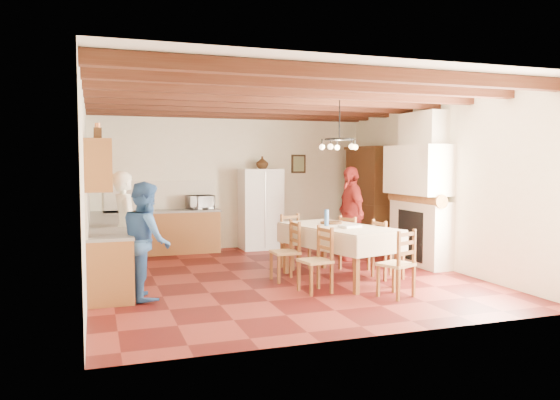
{
  "coord_description": "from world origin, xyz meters",
  "views": [
    {
      "loc": [
        -2.88,
        -8.42,
        1.89
      ],
      "look_at": [
        0.1,
        0.3,
        1.25
      ],
      "focal_mm": 35.0,
      "sensor_mm": 36.0,
      "label": 1
    }
  ],
  "objects_px": {
    "refrigerator": "(260,209)",
    "person_woman_blue": "(146,240)",
    "chair_left_near": "(315,260)",
    "microwave": "(200,202)",
    "chair_left_far": "(285,251)",
    "person_man": "(126,227)",
    "chair_right_far": "(354,243)",
    "chair_end_near": "(396,263)",
    "person_woman_red": "(351,213)",
    "chair_right_near": "(388,249)",
    "dining_table": "(339,231)",
    "chair_end_far": "(295,241)",
    "hutch": "(368,198)"
  },
  "relations": [
    {
      "from": "refrigerator",
      "to": "person_woman_red",
      "type": "relative_size",
      "value": 0.96
    },
    {
      "from": "chair_left_far",
      "to": "person_man",
      "type": "distance_m",
      "value": 2.52
    },
    {
      "from": "dining_table",
      "to": "chair_right_far",
      "type": "xyz_separation_m",
      "value": [
        0.61,
        0.65,
        -0.31
      ]
    },
    {
      "from": "chair_left_near",
      "to": "dining_table",
      "type": "bearing_deg",
      "value": 125.3
    },
    {
      "from": "chair_right_near",
      "to": "person_woman_blue",
      "type": "xyz_separation_m",
      "value": [
        -3.84,
        -0.07,
        0.33
      ]
    },
    {
      "from": "chair_right_near",
      "to": "chair_end_far",
      "type": "bearing_deg",
      "value": 37.5
    },
    {
      "from": "chair_right_near",
      "to": "person_woman_red",
      "type": "distance_m",
      "value": 1.79
    },
    {
      "from": "dining_table",
      "to": "person_woman_blue",
      "type": "distance_m",
      "value": 3.03
    },
    {
      "from": "refrigerator",
      "to": "dining_table",
      "type": "height_order",
      "value": "refrigerator"
    },
    {
      "from": "dining_table",
      "to": "chair_right_near",
      "type": "height_order",
      "value": "chair_right_near"
    },
    {
      "from": "chair_end_near",
      "to": "person_woman_red",
      "type": "bearing_deg",
      "value": -126.5
    },
    {
      "from": "chair_left_far",
      "to": "dining_table",
      "type": "bearing_deg",
      "value": 74.58
    },
    {
      "from": "hutch",
      "to": "chair_left_far",
      "type": "xyz_separation_m",
      "value": [
        -2.78,
        -2.44,
        -0.63
      ]
    },
    {
      "from": "chair_left_near",
      "to": "person_man",
      "type": "relative_size",
      "value": 0.55
    },
    {
      "from": "refrigerator",
      "to": "person_woman_blue",
      "type": "relative_size",
      "value": 1.07
    },
    {
      "from": "chair_left_near",
      "to": "microwave",
      "type": "xyz_separation_m",
      "value": [
        -0.9,
        4.13,
        0.57
      ]
    },
    {
      "from": "chair_end_far",
      "to": "chair_end_near",
      "type": "bearing_deg",
      "value": -91.28
    },
    {
      "from": "dining_table",
      "to": "chair_left_far",
      "type": "xyz_separation_m",
      "value": [
        -0.84,
        0.21,
        -0.31
      ]
    },
    {
      "from": "person_man",
      "to": "person_woman_red",
      "type": "relative_size",
      "value": 0.97
    },
    {
      "from": "chair_left_near",
      "to": "person_woman_blue",
      "type": "distance_m",
      "value": 2.41
    },
    {
      "from": "chair_right_near",
      "to": "person_man",
      "type": "xyz_separation_m",
      "value": [
        -4.06,
        1.0,
        0.4
      ]
    },
    {
      "from": "dining_table",
      "to": "chair_left_far",
      "type": "bearing_deg",
      "value": 165.73
    },
    {
      "from": "chair_left_near",
      "to": "person_woman_blue",
      "type": "xyz_separation_m",
      "value": [
        -2.35,
        0.44,
        0.33
      ]
    },
    {
      "from": "chair_left_far",
      "to": "chair_right_near",
      "type": "xyz_separation_m",
      "value": [
        1.65,
        -0.36,
        0.0
      ]
    },
    {
      "from": "chair_end_far",
      "to": "person_woman_red",
      "type": "distance_m",
      "value": 1.44
    },
    {
      "from": "chair_left_far",
      "to": "chair_right_far",
      "type": "xyz_separation_m",
      "value": [
        1.44,
        0.44,
        0.0
      ]
    },
    {
      "from": "chair_left_far",
      "to": "chair_right_near",
      "type": "relative_size",
      "value": 1.0
    },
    {
      "from": "chair_right_near",
      "to": "chair_right_far",
      "type": "bearing_deg",
      "value": 11.2
    },
    {
      "from": "chair_left_near",
      "to": "person_woman_red",
      "type": "bearing_deg",
      "value": 134.6
    },
    {
      "from": "refrigerator",
      "to": "chair_left_far",
      "type": "bearing_deg",
      "value": -100.03
    },
    {
      "from": "dining_table",
      "to": "person_woman_red",
      "type": "relative_size",
      "value": 1.21
    },
    {
      "from": "chair_right_far",
      "to": "microwave",
      "type": "relative_size",
      "value": 1.8
    },
    {
      "from": "hutch",
      "to": "microwave",
      "type": "xyz_separation_m",
      "value": [
        -3.52,
        0.83,
        -0.07
      ]
    },
    {
      "from": "chair_end_near",
      "to": "person_man",
      "type": "relative_size",
      "value": 0.55
    },
    {
      "from": "chair_right_near",
      "to": "chair_end_near",
      "type": "xyz_separation_m",
      "value": [
        -0.52,
        -1.12,
        0.0
      ]
    },
    {
      "from": "hutch",
      "to": "chair_right_far",
      "type": "relative_size",
      "value": 2.32
    },
    {
      "from": "microwave",
      "to": "chair_right_near",
      "type": "bearing_deg",
      "value": -64.64
    },
    {
      "from": "chair_right_near",
      "to": "chair_end_near",
      "type": "bearing_deg",
      "value": 151.66
    },
    {
      "from": "chair_right_far",
      "to": "person_woman_blue",
      "type": "height_order",
      "value": "person_woman_blue"
    },
    {
      "from": "dining_table",
      "to": "chair_end_far",
      "type": "xyz_separation_m",
      "value": [
        -0.31,
        1.15,
        -0.31
      ]
    },
    {
      "from": "chair_left_near",
      "to": "microwave",
      "type": "bearing_deg",
      "value": -176.32
    },
    {
      "from": "person_woman_red",
      "to": "microwave",
      "type": "xyz_separation_m",
      "value": [
        -2.57,
        1.89,
        0.14
      ]
    },
    {
      "from": "chair_left_near",
      "to": "person_woman_blue",
      "type": "bearing_deg",
      "value": -109.12
    },
    {
      "from": "chair_end_far",
      "to": "person_woman_red",
      "type": "bearing_deg",
      "value": 3.09
    },
    {
      "from": "hutch",
      "to": "dining_table",
      "type": "distance_m",
      "value": 3.3
    },
    {
      "from": "chair_left_near",
      "to": "chair_right_far",
      "type": "relative_size",
      "value": 1.0
    },
    {
      "from": "chair_left_near",
      "to": "chair_right_far",
      "type": "bearing_deg",
      "value": 126.74
    },
    {
      "from": "chair_right_far",
      "to": "chair_end_near",
      "type": "xyz_separation_m",
      "value": [
        -0.31,
        -1.91,
        0.0
      ]
    },
    {
      "from": "chair_end_near",
      "to": "person_woman_red",
      "type": "distance_m",
      "value": 2.96
    },
    {
      "from": "chair_left_near",
      "to": "microwave",
      "type": "distance_m",
      "value": 4.26
    }
  ]
}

